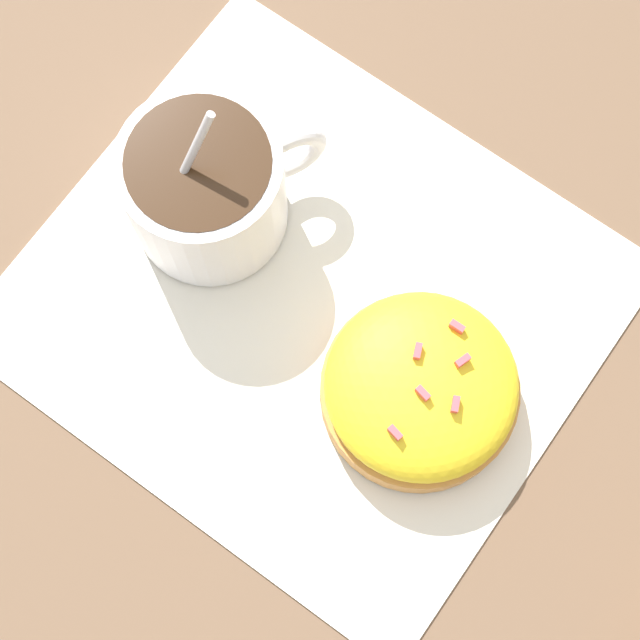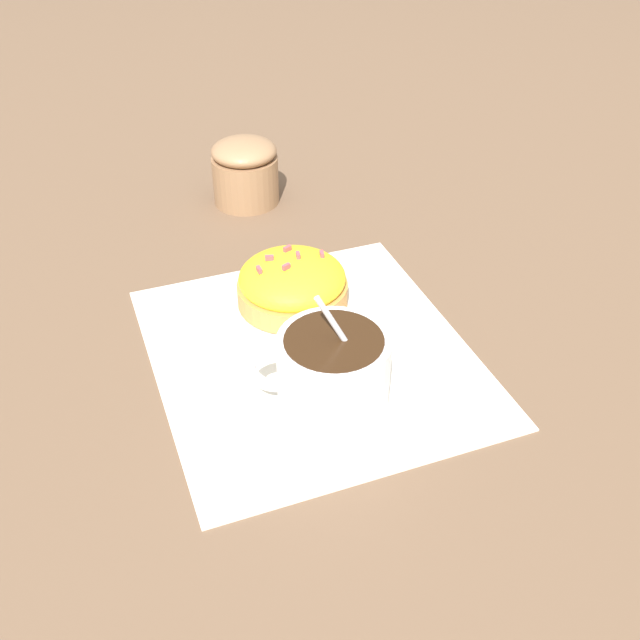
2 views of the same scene
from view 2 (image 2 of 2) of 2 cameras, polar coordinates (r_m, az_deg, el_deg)
The scene contains 5 objects.
ground_plane at distance 0.58m, azimuth -0.67°, elevation -2.68°, with size 3.00×3.00×0.00m, color brown.
paper_napkin at distance 0.58m, azimuth -0.67°, elevation -2.57°, with size 0.29×0.27×0.00m.
coffee_cup at distance 0.51m, azimuth 0.96°, elevation -4.08°, with size 0.08×0.10×0.10m.
frosted_pastry at distance 0.62m, azimuth -2.24°, elevation 2.80°, with size 0.09×0.09×0.04m.
sugar_bowl at distance 0.78m, azimuth -5.72°, elevation 11.25°, with size 0.07×0.07×0.07m.
Camera 2 is at (-0.44, 0.10, 0.37)m, focal length 42.00 mm.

